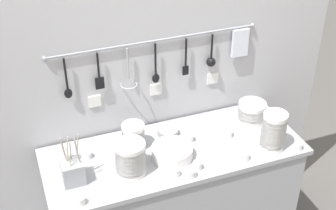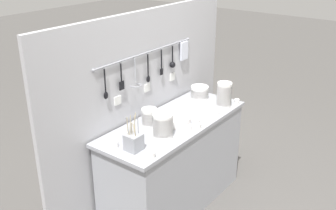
# 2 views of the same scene
# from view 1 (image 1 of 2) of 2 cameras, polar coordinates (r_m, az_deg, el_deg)

# --- Properties ---
(counter) EXTENTS (1.47, 0.57, 0.85)m
(counter) POSITION_cam_1_polar(r_m,az_deg,el_deg) (2.92, 0.70, -12.00)
(counter) COLOR #9EA0A8
(counter) RESTS_ON ground
(back_wall) EXTENTS (2.27, 0.11, 1.74)m
(back_wall) POSITION_cam_1_polar(r_m,az_deg,el_deg) (2.87, -1.55, -1.37)
(back_wall) COLOR #B2B2B7
(back_wall) RESTS_ON ground
(bowl_stack_wide_centre) EXTENTS (0.13, 0.13, 0.15)m
(bowl_stack_wide_centre) POSITION_cam_1_polar(r_m,az_deg,el_deg) (2.62, -4.24, -3.82)
(bowl_stack_wide_centre) COLOR white
(bowl_stack_wide_centre) RESTS_ON counter
(bowl_stack_back_corner) EXTENTS (0.13, 0.13, 0.23)m
(bowl_stack_back_corner) POSITION_cam_1_polar(r_m,az_deg,el_deg) (2.65, 12.75, -3.13)
(bowl_stack_back_corner) COLOR white
(bowl_stack_back_corner) RESTS_ON counter
(bowl_stack_tall_left) EXTENTS (0.17, 0.17, 0.13)m
(bowl_stack_tall_left) POSITION_cam_1_polar(r_m,az_deg,el_deg) (2.89, 10.17, -0.83)
(bowl_stack_tall_left) COLOR white
(bowl_stack_tall_left) RESTS_ON counter
(bowl_stack_nested_right) EXTENTS (0.16, 0.16, 0.19)m
(bowl_stack_nested_right) POSITION_cam_1_polar(r_m,az_deg,el_deg) (2.44, -4.59, -6.48)
(bowl_stack_nested_right) COLOR white
(bowl_stack_nested_right) RESTS_ON counter
(plate_stack) EXTENTS (0.23, 0.23, 0.07)m
(plate_stack) POSITION_cam_1_polar(r_m,az_deg,el_deg) (2.57, 0.51, -5.76)
(plate_stack) COLOR white
(plate_stack) RESTS_ON counter
(steel_mixing_bowl) EXTENTS (0.12, 0.12, 0.04)m
(steel_mixing_bowl) POSITION_cam_1_polar(r_m,az_deg,el_deg) (2.74, -0.02, -3.31)
(steel_mixing_bowl) COLOR #93969E
(steel_mixing_bowl) RESTS_ON counter
(cutlery_caddy) EXTENTS (0.11, 0.11, 0.27)m
(cutlery_caddy) POSITION_cam_1_polar(r_m,az_deg,el_deg) (2.45, -11.52, -7.91)
(cutlery_caddy) COLOR #93969E
(cutlery_caddy) RESTS_ON counter
(cup_front_right) EXTENTS (0.05, 0.05, 0.04)m
(cup_front_right) POSITION_cam_1_polar(r_m,az_deg,el_deg) (2.70, 2.66, -4.00)
(cup_front_right) COLOR white
(cup_front_right) RESTS_ON counter
(cup_back_left) EXTENTS (0.05, 0.05, 0.04)m
(cup_back_left) POSITION_cam_1_polar(r_m,az_deg,el_deg) (2.35, -10.67, -11.41)
(cup_back_left) COLOR white
(cup_back_left) RESTS_ON counter
(cup_back_right) EXTENTS (0.05, 0.05, 0.04)m
(cup_back_right) POSITION_cam_1_polar(r_m,az_deg,el_deg) (2.73, 15.60, -4.83)
(cup_back_right) COLOR white
(cup_back_right) RESTS_ON counter
(cup_beside_plates) EXTENTS (0.05, 0.05, 0.04)m
(cup_beside_plates) POSITION_cam_1_polar(r_m,az_deg,el_deg) (2.61, -9.83, -5.99)
(cup_beside_plates) COLOR white
(cup_beside_plates) RESTS_ON counter
(cup_front_left) EXTENTS (0.05, 0.05, 0.04)m
(cup_front_left) POSITION_cam_1_polar(r_m,az_deg,el_deg) (2.51, 3.61, -7.36)
(cup_front_left) COLOR white
(cup_front_left) RESTS_ON counter
(cup_by_caddy) EXTENTS (0.05, 0.05, 0.04)m
(cup_by_caddy) POSITION_cam_1_polar(r_m,az_deg,el_deg) (2.75, 7.35, -3.44)
(cup_by_caddy) COLOR white
(cup_by_caddy) RESTS_ON counter
(cup_edge_near) EXTENTS (0.05, 0.05, 0.04)m
(cup_edge_near) POSITION_cam_1_polar(r_m,az_deg,el_deg) (2.60, 9.37, -6.18)
(cup_edge_near) COLOR white
(cup_edge_near) RESTS_ON counter
(cup_centre) EXTENTS (0.05, 0.05, 0.04)m
(cup_centre) POSITION_cam_1_polar(r_m,az_deg,el_deg) (2.58, -13.07, -6.96)
(cup_centre) COLOR white
(cup_centre) RESTS_ON counter
(cup_edge_far) EXTENTS (0.05, 0.05, 0.04)m
(cup_edge_far) POSITION_cam_1_polar(r_m,az_deg,el_deg) (2.46, 2.90, -8.32)
(cup_edge_far) COLOR white
(cup_edge_far) RESTS_ON counter
(cup_mid_row) EXTENTS (0.05, 0.05, 0.04)m
(cup_mid_row) POSITION_cam_1_polar(r_m,az_deg,el_deg) (2.46, 0.87, -8.20)
(cup_mid_row) COLOR white
(cup_mid_row) RESTS_ON counter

